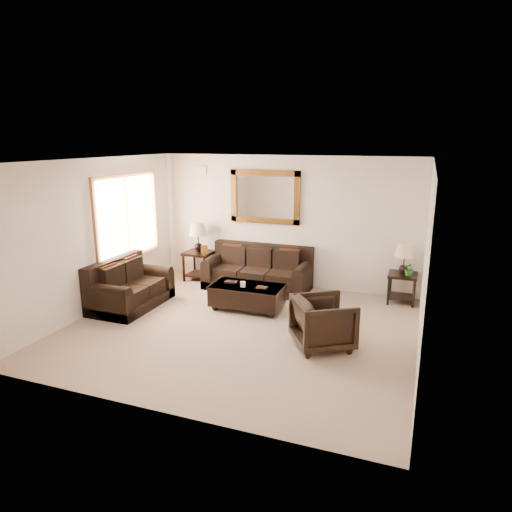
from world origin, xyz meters
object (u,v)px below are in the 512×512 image
at_px(end_table_right, 404,264).
at_px(coffee_table, 247,294).
at_px(loveseat, 128,289).
at_px(armchair, 323,320).
at_px(sofa, 258,273).
at_px(end_table_left, 198,243).

height_order(end_table_right, coffee_table, end_table_right).
distance_m(loveseat, armchair, 3.76).
bearing_deg(loveseat, sofa, -45.84).
xyz_separation_m(end_table_left, end_table_right, (4.26, 0.03, -0.08)).
bearing_deg(end_table_right, coffee_table, -153.02).
relative_size(loveseat, coffee_table, 1.18).
xyz_separation_m(loveseat, end_table_right, (4.72, 1.95, 0.42)).
relative_size(sofa, loveseat, 1.38).
xyz_separation_m(end_table_left, armchair, (3.27, -2.36, -0.41)).
distance_m(end_table_left, end_table_right, 4.26).
bearing_deg(loveseat, end_table_left, -13.69).
height_order(sofa, armchair, sofa).
xyz_separation_m(coffee_table, armchair, (1.62, -1.06, 0.14)).
distance_m(end_table_right, coffee_table, 2.96).
relative_size(end_table_left, end_table_right, 1.11).
bearing_deg(armchair, coffee_table, 24.80).
xyz_separation_m(loveseat, end_table_left, (0.47, 1.92, 0.51)).
bearing_deg(sofa, end_table_right, 2.51).
bearing_deg(end_table_right, end_table_left, -179.59).
height_order(end_table_right, armchair, end_table_right).
xyz_separation_m(sofa, end_table_left, (-1.41, 0.09, 0.51)).
bearing_deg(sofa, armchair, -50.66).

